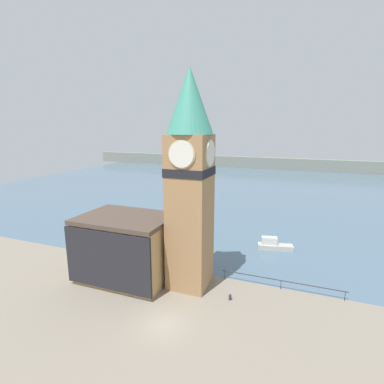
{
  "coord_description": "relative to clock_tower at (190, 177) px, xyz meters",
  "views": [
    {
      "loc": [
        11.38,
        -21.99,
        18.1
      ],
      "look_at": [
        0.64,
        5.81,
        11.57
      ],
      "focal_mm": 28.0,
      "sensor_mm": 36.0,
      "label": 1
    }
  ],
  "objects": [
    {
      "name": "water",
      "position": [
        0.35,
        63.01,
        -12.82
      ],
      "size": [
        160.0,
        120.0,
        0.0
      ],
      "color": "slate",
      "rests_on": "ground_plane"
    },
    {
      "name": "pier_building",
      "position": [
        -7.83,
        -1.14,
        -8.92
      ],
      "size": [
        10.89,
        7.94,
        7.76
      ],
      "color": "tan",
      "rests_on": "ground_plane"
    },
    {
      "name": "pier_railing",
      "position": [
        10.01,
        2.76,
        -11.84
      ],
      "size": [
        13.7,
        0.08,
        1.09
      ],
      "color": "#333338",
      "rests_on": "ground_plane"
    },
    {
      "name": "boat_near",
      "position": [
        7.94,
        14.12,
        -12.14
      ],
      "size": [
        5.33,
        2.52,
        1.88
      ],
      "rotation": [
        0.0,
        0.0,
        0.21
      ],
      "color": "#B7B2A8",
      "rests_on": "water"
    },
    {
      "name": "clock_tower",
      "position": [
        0.0,
        0.0,
        0.0
      ],
      "size": [
        5.0,
        5.0,
        24.11
      ],
      "color": "#9E754C",
      "rests_on": "ground_plane"
    },
    {
      "name": "mooring_bollard_near",
      "position": [
        5.16,
        -1.44,
        -12.47
      ],
      "size": [
        0.31,
        0.31,
        0.65
      ],
      "color": "#2D2D33",
      "rests_on": "ground_plane"
    },
    {
      "name": "far_shoreline",
      "position": [
        0.35,
        103.01,
        -10.32
      ],
      "size": [
        180.0,
        3.0,
        5.0
      ],
      "color": "gray",
      "rests_on": "water"
    },
    {
      "name": "ground_plane",
      "position": [
        0.35,
        -7.74,
        -12.82
      ],
      "size": [
        160.0,
        160.0,
        0.0
      ],
      "primitive_type": "plane",
      "color": "gray"
    }
  ]
}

